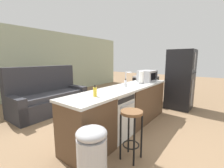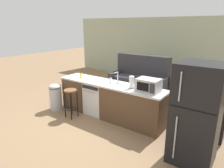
{
  "view_description": "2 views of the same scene",
  "coord_description": "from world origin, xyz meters",
  "px_view_note": "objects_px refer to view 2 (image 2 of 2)",
  "views": [
    {
      "loc": [
        -2.41,
        -1.62,
        1.47
      ],
      "look_at": [
        0.62,
        0.7,
        0.83
      ],
      "focal_mm": 24.0,
      "sensor_mm": 36.0,
      "label": 1
    },
    {
      "loc": [
        3.0,
        -3.82,
        2.3
      ],
      "look_at": [
        0.07,
        0.2,
        0.82
      ],
      "focal_mm": 32.0,
      "sensor_mm": 36.0,
      "label": 2
    }
  ],
  "objects_px": {
    "refrigerator": "(196,114)",
    "microwave": "(148,85)",
    "kettle": "(219,94)",
    "bar_stool": "(71,97)",
    "couch": "(140,80)",
    "soap_bottle": "(111,80)",
    "stove_range": "(207,114)",
    "paper_towel_roll": "(132,82)",
    "dish_soap_bottle": "(81,75)",
    "trash_bin": "(56,97)",
    "dishwasher": "(98,98)"
  },
  "relations": [
    {
      "from": "stove_range",
      "to": "soap_bottle",
      "type": "xyz_separation_m",
      "value": [
        -2.18,
        -0.54,
        0.52
      ]
    },
    {
      "from": "stove_range",
      "to": "refrigerator",
      "type": "relative_size",
      "value": 0.52
    },
    {
      "from": "microwave",
      "to": "dish_soap_bottle",
      "type": "height_order",
      "value": "microwave"
    },
    {
      "from": "refrigerator",
      "to": "trash_bin",
      "type": "bearing_deg",
      "value": 179.58
    },
    {
      "from": "dishwasher",
      "to": "kettle",
      "type": "distance_m",
      "value": 2.86
    },
    {
      "from": "soap_bottle",
      "to": "couch",
      "type": "xyz_separation_m",
      "value": [
        -0.42,
        2.32,
        -0.58
      ]
    },
    {
      "from": "refrigerator",
      "to": "dish_soap_bottle",
      "type": "xyz_separation_m",
      "value": [
        -3.14,
        0.5,
        0.1
      ]
    },
    {
      "from": "kettle",
      "to": "dish_soap_bottle",
      "type": "bearing_deg",
      "value": -171.83
    },
    {
      "from": "dishwasher",
      "to": "bar_stool",
      "type": "distance_m",
      "value": 0.73
    },
    {
      "from": "couch",
      "to": "paper_towel_roll",
      "type": "bearing_deg",
      "value": -66.03
    },
    {
      "from": "microwave",
      "to": "soap_bottle",
      "type": "relative_size",
      "value": 2.84
    },
    {
      "from": "stove_range",
      "to": "dish_soap_bottle",
      "type": "height_order",
      "value": "dish_soap_bottle"
    },
    {
      "from": "paper_towel_roll",
      "to": "couch",
      "type": "relative_size",
      "value": 0.14
    },
    {
      "from": "stove_range",
      "to": "kettle",
      "type": "height_order",
      "value": "kettle"
    },
    {
      "from": "kettle",
      "to": "bar_stool",
      "type": "height_order",
      "value": "kettle"
    },
    {
      "from": "microwave",
      "to": "bar_stool",
      "type": "xyz_separation_m",
      "value": [
        -1.83,
        -0.61,
        -0.5
      ]
    },
    {
      "from": "microwave",
      "to": "couch",
      "type": "height_order",
      "value": "couch"
    },
    {
      "from": "dish_soap_bottle",
      "to": "couch",
      "type": "distance_m",
      "value": 2.51
    },
    {
      "from": "dishwasher",
      "to": "kettle",
      "type": "xyz_separation_m",
      "value": [
        2.77,
        0.42,
        0.56
      ]
    },
    {
      "from": "soap_bottle",
      "to": "trash_bin",
      "type": "distance_m",
      "value": 1.71
    },
    {
      "from": "microwave",
      "to": "bar_stool",
      "type": "bearing_deg",
      "value": -161.66
    },
    {
      "from": "microwave",
      "to": "dish_soap_bottle",
      "type": "bearing_deg",
      "value": -178.52
    },
    {
      "from": "dishwasher",
      "to": "stove_range",
      "type": "bearing_deg",
      "value": 11.91
    },
    {
      "from": "trash_bin",
      "to": "couch",
      "type": "distance_m",
      "value": 3.05
    },
    {
      "from": "dishwasher",
      "to": "bar_stool",
      "type": "relative_size",
      "value": 1.14
    },
    {
      "from": "dishwasher",
      "to": "dish_soap_bottle",
      "type": "distance_m",
      "value": 0.78
    },
    {
      "from": "bar_stool",
      "to": "couch",
      "type": "relative_size",
      "value": 0.37
    },
    {
      "from": "dishwasher",
      "to": "refrigerator",
      "type": "relative_size",
      "value": 0.48
    },
    {
      "from": "trash_bin",
      "to": "couch",
      "type": "bearing_deg",
      "value": 68.99
    },
    {
      "from": "stove_range",
      "to": "soap_bottle",
      "type": "relative_size",
      "value": 5.11
    },
    {
      "from": "trash_bin",
      "to": "paper_towel_roll",
      "type": "bearing_deg",
      "value": 12.83
    },
    {
      "from": "dishwasher",
      "to": "microwave",
      "type": "height_order",
      "value": "microwave"
    },
    {
      "from": "kettle",
      "to": "soap_bottle",
      "type": "bearing_deg",
      "value": -169.96
    },
    {
      "from": "paper_towel_roll",
      "to": "dishwasher",
      "type": "bearing_deg",
      "value": 178.1
    },
    {
      "from": "stove_range",
      "to": "refrigerator",
      "type": "bearing_deg",
      "value": -90.01
    },
    {
      "from": "soap_bottle",
      "to": "dish_soap_bottle",
      "type": "distance_m",
      "value": 0.97
    },
    {
      "from": "bar_stool",
      "to": "refrigerator",
      "type": "bearing_deg",
      "value": 1.13
    },
    {
      "from": "dishwasher",
      "to": "couch",
      "type": "relative_size",
      "value": 0.42
    },
    {
      "from": "dishwasher",
      "to": "kettle",
      "type": "bearing_deg",
      "value": 8.68
    },
    {
      "from": "trash_bin",
      "to": "couch",
      "type": "relative_size",
      "value": 0.37
    },
    {
      "from": "stove_range",
      "to": "couch",
      "type": "bearing_deg",
      "value": 145.66
    },
    {
      "from": "refrigerator",
      "to": "microwave",
      "type": "distance_m",
      "value": 1.28
    },
    {
      "from": "refrigerator",
      "to": "kettle",
      "type": "distance_m",
      "value": 0.99
    },
    {
      "from": "refrigerator",
      "to": "trash_bin",
      "type": "height_order",
      "value": "refrigerator"
    },
    {
      "from": "dishwasher",
      "to": "couch",
      "type": "height_order",
      "value": "couch"
    },
    {
      "from": "stove_range",
      "to": "kettle",
      "type": "distance_m",
      "value": 0.57
    },
    {
      "from": "paper_towel_roll",
      "to": "kettle",
      "type": "xyz_separation_m",
      "value": [
        1.72,
        0.46,
        -0.05
      ]
    },
    {
      "from": "kettle",
      "to": "bar_stool",
      "type": "xyz_separation_m",
      "value": [
        -3.15,
        -1.03,
        -0.45
      ]
    },
    {
      "from": "paper_towel_roll",
      "to": "dish_soap_bottle",
      "type": "height_order",
      "value": "paper_towel_roll"
    },
    {
      "from": "soap_bottle",
      "to": "couch",
      "type": "relative_size",
      "value": 0.09
    }
  ]
}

